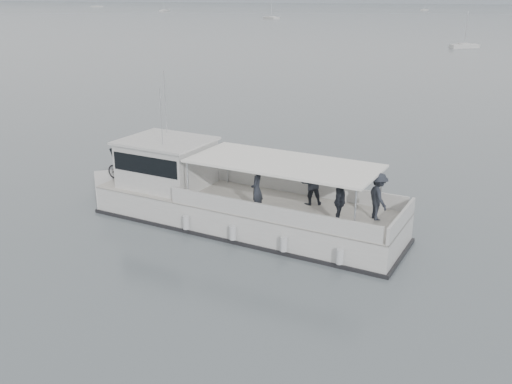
% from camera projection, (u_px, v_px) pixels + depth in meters
% --- Properties ---
extents(ground, '(1400.00, 1400.00, 0.00)m').
position_uv_depth(ground, '(244.00, 208.00, 26.05)').
color(ground, '#4F585D').
rests_on(ground, ground).
extents(tour_boat, '(15.16, 5.26, 6.30)m').
position_uv_depth(tour_boat, '(218.00, 198.00, 24.30)').
color(tour_boat, silver).
rests_on(tour_boat, ground).
extents(moored_fleet, '(428.95, 357.71, 9.88)m').
position_uv_depth(moored_fleet, '(333.00, 18.00, 210.19)').
color(moored_fleet, silver).
rests_on(moored_fleet, ground).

